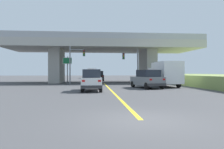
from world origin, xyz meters
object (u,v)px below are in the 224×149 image
object	(u,v)px
suv_lead	(92,80)
sedan_oncoming	(99,76)
suv_crossing	(147,79)
traffic_signal_nearside	(133,62)
box_truck	(164,74)
traffic_signal_farside	(75,60)
semi_truck_distant	(92,73)
highway_sign	(67,64)

from	to	relation	value
suv_lead	sedan_oncoming	bearing A→B (deg)	86.91
suv_crossing	traffic_signal_nearside	distance (m)	9.44
box_truck	sedan_oncoming	xyz separation A→B (m)	(-7.70, 17.70, -0.57)
sedan_oncoming	traffic_signal_farside	size ratio (longest dim) A/B	0.85
suv_crossing	semi_truck_distant	size ratio (longest dim) A/B	0.71
suv_lead	sedan_oncoming	size ratio (longest dim) A/B	0.91
traffic_signal_nearside	semi_truck_distant	world-z (taller)	traffic_signal_nearside
suv_crossing	traffic_signal_farside	size ratio (longest dim) A/B	0.89
suv_lead	highway_sign	size ratio (longest dim) A/B	1.02
semi_truck_distant	traffic_signal_nearside	bearing A→B (deg)	-78.24
suv_crossing	box_truck	size ratio (longest dim) A/B	0.71
traffic_signal_farside	highway_sign	distance (m)	3.09
suv_lead	box_truck	xyz separation A→B (m)	(8.96, 5.62, 0.58)
box_truck	highway_sign	bearing A→B (deg)	146.67
suv_lead	traffic_signal_nearside	xyz separation A→B (m)	(6.18, 12.11, 2.36)
suv_crossing	traffic_signal_farside	world-z (taller)	traffic_signal_farside
box_truck	sedan_oncoming	size ratio (longest dim) A/B	1.49
box_truck	traffic_signal_nearside	xyz separation A→B (m)	(-2.78, 6.49, 1.78)
suv_lead	traffic_signal_nearside	distance (m)	13.79
suv_lead	traffic_signal_nearside	world-z (taller)	traffic_signal_nearside
box_truck	semi_truck_distant	distance (m)	38.46
suv_lead	highway_sign	world-z (taller)	highway_sign
sedan_oncoming	traffic_signal_nearside	size ratio (longest dim) A/B	0.89
box_truck	highway_sign	xyz separation A→B (m)	(-12.87, 8.46, 1.47)
sedan_oncoming	traffic_signal_farside	distance (m)	12.78
suv_lead	highway_sign	bearing A→B (deg)	105.52
traffic_signal_farside	highway_sign	bearing A→B (deg)	117.48
suv_crossing	highway_sign	xyz separation A→B (m)	(-10.01, 11.11, 2.05)
traffic_signal_farside	highway_sign	world-z (taller)	traffic_signal_farside
suv_crossing	traffic_signal_nearside	xyz separation A→B (m)	(0.08, 9.14, 2.36)
traffic_signal_nearside	highway_sign	world-z (taller)	traffic_signal_nearside
highway_sign	box_truck	bearing A→B (deg)	-33.33
traffic_signal_farside	semi_truck_distant	distance (m)	31.73
traffic_signal_farside	box_truck	bearing A→B (deg)	-26.67
traffic_signal_nearside	semi_truck_distant	xyz separation A→B (m)	(-6.42, 30.85, -1.84)
sedan_oncoming	highway_sign	xyz separation A→B (m)	(-5.17, -9.24, 2.04)
suv_crossing	traffic_signal_farside	bearing A→B (deg)	122.53
sedan_oncoming	suv_lead	bearing A→B (deg)	-93.09
suv_crossing	semi_truck_distant	xyz separation A→B (m)	(-6.34, 39.99, 0.52)
sedan_oncoming	traffic_signal_nearside	xyz separation A→B (m)	(4.92, -11.21, 2.36)
traffic_signal_nearside	traffic_signal_farside	world-z (taller)	traffic_signal_farside
suv_crossing	sedan_oncoming	size ratio (longest dim) A/B	1.05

